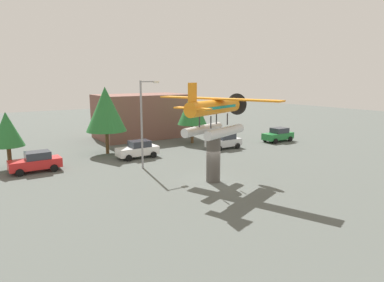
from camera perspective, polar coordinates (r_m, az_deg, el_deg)
The scene contains 12 objects.
ground_plane at distance 26.88m, azimuth 3.57°, elevation -6.80°, with size 140.00×140.00×0.00m, color #515651.
display_pedestal at distance 26.39m, azimuth 3.61°, elevation -2.97°, with size 1.10×1.10×3.70m, color #4C4742.
floatplane_monument at distance 25.91m, azimuth 3.85°, elevation 4.68°, with size 7.19×10.11×4.00m.
car_near_red at distance 32.31m, azimuth -24.80°, elevation -3.19°, with size 4.20×2.02×1.76m.
car_mid_white at distance 34.89m, azimuth -9.07°, elevation -1.38°, with size 4.20×2.02×1.76m.
car_far_silver at distance 39.11m, azimuth 5.42°, elevation -0.01°, with size 4.20×2.02×1.76m.
car_distant_green at distance 44.76m, azimuth 14.31°, elevation 1.04°, with size 4.20×2.02×1.76m.
streetlight_primary at distance 30.25m, azimuth -8.16°, elevation 3.86°, with size 1.84×0.28×7.81m.
storefront_building at distance 47.14m, azimuth -8.40°, elevation 4.22°, with size 12.00×7.31×5.84m, color brown.
tree_west at distance 33.99m, azimuth -28.73°, elevation 1.70°, with size 2.77×2.77×5.12m.
tree_east at distance 36.98m, azimuth -14.33°, elevation 5.20°, with size 4.23×4.23×7.14m.
tree_center_back at distance 41.84m, azimuth 0.03°, elevation 5.54°, with size 3.64×3.64×6.41m.
Camera 1 is at (-15.55, -20.42, 7.99)m, focal length 31.68 mm.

